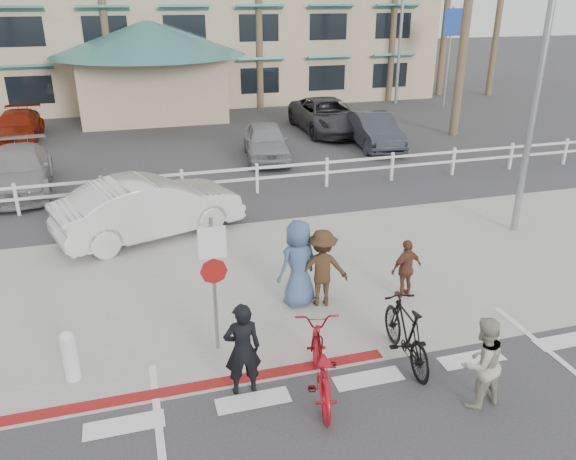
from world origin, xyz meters
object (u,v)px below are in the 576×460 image
object	(u,v)px
sign_post	(214,279)
bike_red	(320,363)
bike_black	(406,333)
car_white_sedan	(150,207)

from	to	relation	value
sign_post	bike_red	size ratio (longest dim) A/B	1.37
bike_black	car_white_sedan	size ratio (longest dim) A/B	0.39
sign_post	bike_red	distance (m)	2.35
car_white_sedan	bike_red	bearing A→B (deg)	178.11
sign_post	bike_red	bearing A→B (deg)	-49.99
sign_post	bike_black	distance (m)	3.49
car_white_sedan	bike_black	bearing A→B (deg)	-169.23
sign_post	bike_red	world-z (taller)	sign_post
bike_red	car_white_sedan	distance (m)	7.73
sign_post	bike_black	xyz separation A→B (m)	(3.13, -1.28, -0.87)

